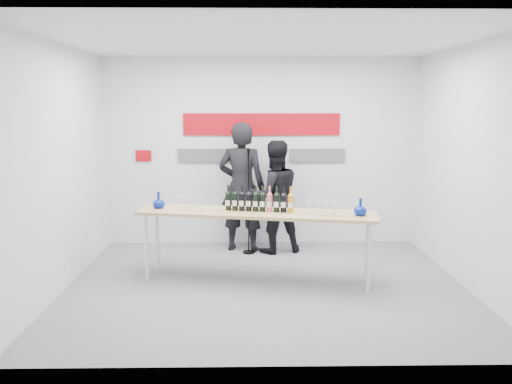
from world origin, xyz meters
The scene contains 12 objects.
ground centered at (0.00, 0.00, 0.00)m, with size 5.00×5.00×0.00m, color slate.
back_wall centered at (0.00, 2.00, 1.50)m, with size 5.00×0.04×3.00m, color silver.
signage centered at (-0.06, 1.97, 1.81)m, with size 3.38×0.02×0.79m.
tasting_table centered at (-0.12, 0.20, 0.85)m, with size 3.11×1.16×0.91m.
wine_bottles centered at (-0.08, 0.22, 1.08)m, with size 0.88×0.24×0.33m.
decanter_left centered at (-1.40, 0.43, 1.02)m, with size 0.16×0.16×0.21m, color navy, non-canonical shape.
decanter_right centered at (1.16, -0.04, 1.02)m, with size 0.16×0.16×0.21m, color navy, non-canonical shape.
glasses_left centered at (-0.99, 0.35, 1.01)m, with size 0.36×0.28×0.18m.
glasses_right centered at (0.72, 0.03, 1.01)m, with size 0.46×0.29×0.18m.
presenter_left centered at (-0.32, 1.56, 1.01)m, with size 0.73×0.48×2.01m, color black.
presenter_right centered at (0.18, 1.47, 0.87)m, with size 0.84×0.66×1.73m, color black.
mic_stand centered at (-0.21, 1.39, 0.50)m, with size 0.19×0.19×1.63m.
Camera 1 is at (-0.22, -6.04, 2.27)m, focal length 35.00 mm.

